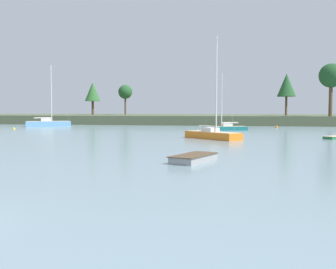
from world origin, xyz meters
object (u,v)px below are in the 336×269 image
object	(u,v)px
sailboat_teal	(225,129)
sailboat_skyblue	(48,125)
mooring_buoy_orange	(277,127)
mooring_buoy_yellow	(14,129)
dinghy_grey	(194,159)
dinghy_green	(335,138)
sailboat_orange	(212,137)

from	to	relation	value
sailboat_teal	sailboat_skyblue	world-z (taller)	sailboat_skyblue
mooring_buoy_orange	mooring_buoy_yellow	bearing A→B (deg)	-161.50
sailboat_skyblue	dinghy_grey	distance (m)	59.40
dinghy_green	dinghy_grey	bearing A→B (deg)	-119.68
sailboat_skyblue	dinghy_green	bearing A→B (deg)	-28.15
sailboat_orange	mooring_buoy_orange	distance (m)	32.26
dinghy_green	sailboat_skyblue	size ratio (longest dim) A/B	0.23
dinghy_green	sailboat_skyblue	xyz separation A→B (m)	(-47.76, 25.55, 0.16)
dinghy_grey	mooring_buoy_orange	bearing A→B (deg)	80.33
sailboat_orange	dinghy_green	xyz separation A→B (m)	(13.30, 2.61, -0.12)
mooring_buoy_yellow	sailboat_orange	bearing A→B (deg)	-25.38
sailboat_teal	sailboat_skyblue	distance (m)	36.02
sailboat_skyblue	sailboat_teal	bearing A→B (deg)	-14.48
sailboat_teal	dinghy_grey	xyz separation A→B (m)	(0.06, -39.04, -0.05)
dinghy_green	mooring_buoy_yellow	xyz separation A→B (m)	(-47.75, 13.74, -0.04)
sailboat_orange	mooring_buoy_orange	bearing A→B (deg)	73.54
dinghy_grey	mooring_buoy_yellow	distance (m)	50.33
mooring_buoy_yellow	sailboat_skyblue	bearing A→B (deg)	90.04
sailboat_orange	dinghy_grey	world-z (taller)	sailboat_orange
mooring_buoy_orange	mooring_buoy_yellow	xyz separation A→B (m)	(-43.59, -14.59, -0.02)
sailboat_skyblue	mooring_buoy_orange	size ratio (longest dim) A/B	23.11
dinghy_grey	sailboat_teal	bearing A→B (deg)	90.09
sailboat_teal	sailboat_skyblue	bearing A→B (deg)	165.52
dinghy_green	mooring_buoy_yellow	distance (m)	49.69
sailboat_orange	mooring_buoy_yellow	xyz separation A→B (m)	(-34.45, 16.34, -0.16)
mooring_buoy_orange	dinghy_green	bearing A→B (deg)	-81.65
sailboat_teal	dinghy_green	bearing A→B (deg)	-52.09
sailboat_orange	sailboat_skyblue	size ratio (longest dim) A/B	0.92
dinghy_grey	mooring_buoy_yellow	size ratio (longest dim) A/B	9.20
sailboat_teal	dinghy_grey	world-z (taller)	sailboat_teal
dinghy_grey	mooring_buoy_yellow	xyz separation A→B (m)	(-34.93, 36.23, -0.08)
mooring_buoy_orange	sailboat_orange	bearing A→B (deg)	-106.46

